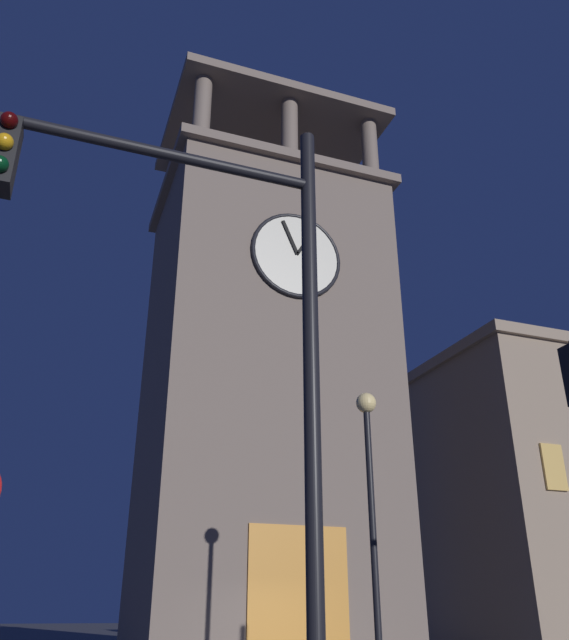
{
  "coord_description": "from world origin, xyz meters",
  "views": [
    {
      "loc": [
        6.55,
        17.1,
        1.54
      ],
      "look_at": [
        -1.83,
        -5.87,
        12.55
      ],
      "focal_mm": 36.54,
      "sensor_mm": 36.0,
      "label": 1
    }
  ],
  "objects": [
    {
      "name": "clocktower",
      "position": [
        -1.02,
        -5.85,
        9.53
      ],
      "size": [
        9.26,
        7.47,
        24.19
      ],
      "color": "#75665B",
      "rests_on": "ground_plane"
    },
    {
      "name": "traffic_signal_mid",
      "position": [
        5.2,
        11.6,
        4.18
      ],
      "size": [
        3.25,
        0.41,
        6.53
      ],
      "color": "black",
      "rests_on": "ground_plane"
    },
    {
      "name": "street_lamp",
      "position": [
        0.24,
        4.94,
        4.04
      ],
      "size": [
        0.44,
        0.44,
        5.9
      ],
      "color": "black",
      "rests_on": "ground_plane"
    }
  ]
}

